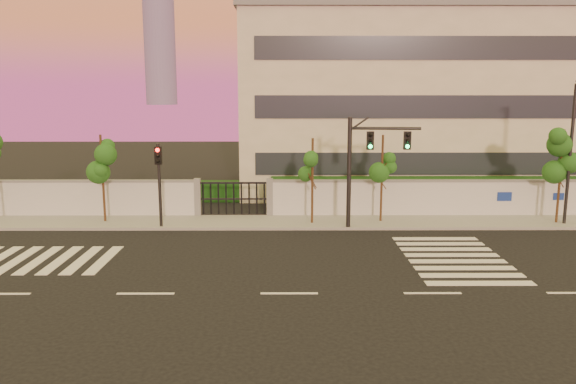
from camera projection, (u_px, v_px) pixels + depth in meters
name	position (u px, v px, depth m)	size (l,w,h in m)	color
ground	(289.00, 294.00, 19.52)	(120.00, 120.00, 0.00)	black
sidewalk	(288.00, 222.00, 29.84)	(60.00, 3.00, 0.15)	gray
perimeter_wall	(290.00, 198.00, 31.14)	(60.00, 0.36, 2.20)	#B9BBC0
hedge_row	(307.00, 194.00, 33.88)	(41.00, 4.25, 1.80)	#173810
institutional_building	(413.00, 102.00, 40.11)	(24.40, 12.40, 12.25)	#BEB9A1
road_markings	(250.00, 261.00, 23.20)	(57.00, 7.62, 0.02)	silver
street_tree_c	(102.00, 159.00, 29.23)	(1.53, 1.22, 4.73)	#382314
street_tree_d	(313.00, 162.00, 28.86)	(1.52, 1.21, 4.58)	#382314
street_tree_e	(383.00, 159.00, 29.26)	(1.45, 1.16, 4.71)	#382314
street_tree_f	(562.00, 155.00, 28.89)	(1.57, 1.25, 5.03)	#382314
traffic_signal_main	(364.00, 159.00, 27.89)	(3.60, 0.46, 5.69)	black
traffic_signal_secondary	(159.00, 175.00, 28.15)	(0.34, 0.33, 4.37)	black
streetlight_east	(572.00, 147.00, 28.42)	(0.46, 1.84, 7.66)	black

